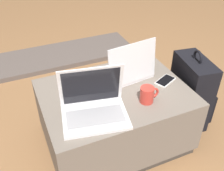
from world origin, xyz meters
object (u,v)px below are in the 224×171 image
(backpack, at_px, (192,92))
(coffee_mug, at_px, (148,94))
(laptop_far, at_px, (125,70))
(cell_phone, at_px, (165,81))
(laptop_near, at_px, (94,106))

(backpack, xyz_separation_m, coffee_mug, (-0.45, -0.13, 0.21))
(laptop_far, xyz_separation_m, cell_phone, (0.21, -0.14, -0.05))
(laptop_near, distance_m, coffee_mug, 0.31)
(backpack, bearing_deg, coffee_mug, 115.33)
(laptop_near, relative_size, cell_phone, 2.47)
(laptop_near, height_order, coffee_mug, laptop_near)
(cell_phone, bearing_deg, coffee_mug, -83.67)
(backpack, relative_size, coffee_mug, 4.89)
(cell_phone, xyz_separation_m, coffee_mug, (-0.20, -0.12, 0.04))
(coffee_mug, bearing_deg, cell_phone, 31.66)
(cell_phone, distance_m, backpack, 0.30)
(laptop_near, bearing_deg, cell_phone, 23.02)
(backpack, bearing_deg, cell_phone, 100.90)
(cell_phone, bearing_deg, backpack, 67.05)
(cell_phone, bearing_deg, laptop_far, -149.01)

